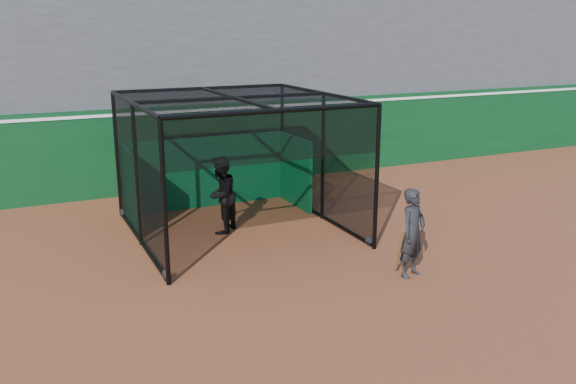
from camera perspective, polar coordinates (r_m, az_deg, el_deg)
name	(u,v)px	position (r m, az deg, el deg)	size (l,w,h in m)	color
ground	(309,296)	(11.22, 1.94, -9.66)	(120.00, 120.00, 0.00)	brown
outfield_wall	(180,146)	(18.48, -10.08, 4.26)	(50.00, 0.50, 2.50)	#0A3B19
grandstand	(146,34)	(21.83, -13.18, 14.16)	(50.00, 7.85, 8.95)	#4C4C4F
batting_cage	(236,166)	(14.26, -4.90, 2.42)	(4.68, 4.96, 3.16)	black
batter	(221,195)	(14.35, -6.29, -0.26)	(0.89, 0.69, 1.83)	black
on_deck_player	(413,233)	(12.01, 11.58, -3.77)	(0.75, 0.63, 1.75)	black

